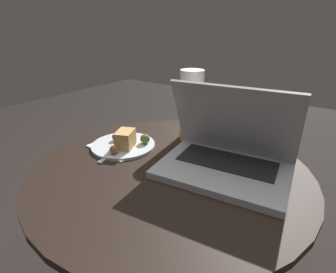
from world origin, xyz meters
TOP-DOWN VIEW (x-y plane):
  - table at (0.00, 0.00)m, footprint 0.75×0.75m
  - napkin at (-0.20, 0.00)m, footprint 0.18×0.13m
  - laptop at (0.13, 0.07)m, footprint 0.35×0.27m
  - beer_glass at (-0.06, 0.20)m, footprint 0.08×0.08m
  - snack_plate at (-0.19, 0.02)m, footprint 0.20×0.20m
  - fork at (-0.19, -0.01)m, footprint 0.05×0.16m

SIDE VIEW (x-z plane):
  - table at x=0.00m, z-range 0.14..0.70m
  - napkin at x=-0.20m, z-range 0.56..0.56m
  - fork at x=-0.19m, z-range 0.56..0.56m
  - snack_plate at x=-0.19m, z-range 0.54..0.60m
  - laptop at x=0.13m, z-range 0.49..0.72m
  - beer_glass at x=-0.06m, z-range 0.56..0.79m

